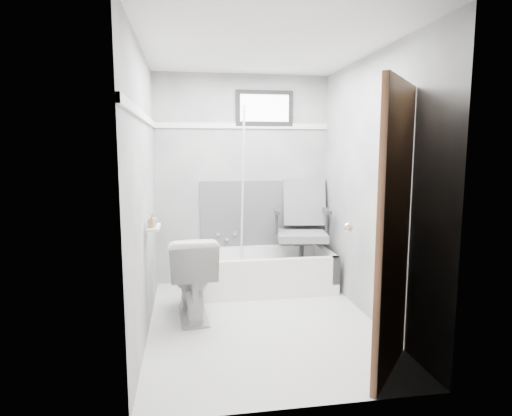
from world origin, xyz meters
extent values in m
plane|color=silver|center=(0.00, 0.00, 0.00)|extent=(2.60, 2.60, 0.00)
plane|color=silver|center=(0.00, 0.00, 2.40)|extent=(2.60, 2.60, 0.00)
cube|color=slate|center=(0.00, 1.30, 1.20)|extent=(2.00, 0.02, 2.40)
cube|color=slate|center=(0.00, -1.30, 1.20)|extent=(2.00, 0.02, 2.40)
cube|color=slate|center=(-1.00, 0.00, 1.20)|extent=(0.02, 2.60, 2.40)
cube|color=slate|center=(1.00, 0.00, 1.20)|extent=(0.02, 2.60, 2.40)
imported|color=silver|center=(-0.62, 0.26, 0.38)|extent=(0.49, 0.81, 0.77)
cube|color=#4C4C4F|center=(0.25, 1.29, 0.80)|extent=(1.50, 0.02, 0.78)
cube|color=white|center=(0.00, 1.29, 1.82)|extent=(2.00, 0.02, 0.06)
cube|color=white|center=(-0.99, 0.00, 1.82)|extent=(0.02, 2.60, 0.06)
cylinder|color=silver|center=(-0.04, 1.06, 1.05)|extent=(0.02, 0.36, 1.92)
cube|color=silver|center=(-0.93, 0.02, 0.90)|extent=(0.10, 0.32, 0.02)
imported|color=#9B774D|center=(-0.94, -0.06, 0.97)|extent=(0.07, 0.07, 0.11)
imported|color=teal|center=(-0.94, 0.08, 0.96)|extent=(0.11, 0.11, 0.10)
camera|label=1|loc=(-0.65, -3.63, 1.56)|focal=30.00mm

